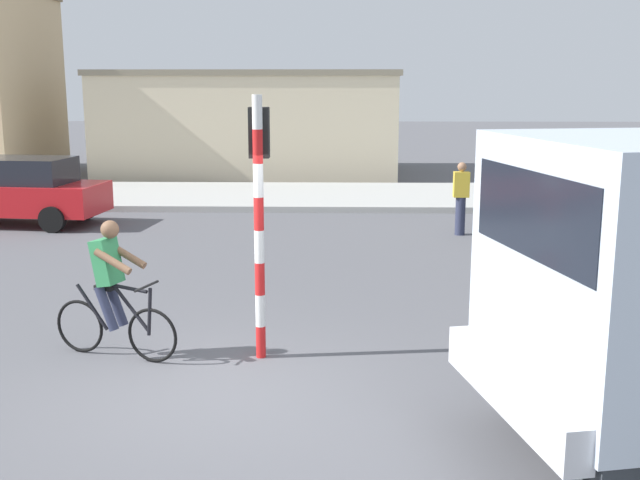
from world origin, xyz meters
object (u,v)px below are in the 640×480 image
pedestrian_near_kerb (461,197)px  cyclist (112,290)px  car_red_near (20,191)px  traffic_light_pole (259,191)px  car_white_mid (609,200)px

pedestrian_near_kerb → cyclist: bearing=-124.4°
cyclist → pedestrian_near_kerb: 9.64m
cyclist → car_red_near: bearing=118.3°
cyclist → pedestrian_near_kerb: size_ratio=1.06×
cyclist → traffic_light_pole: (1.80, 0.12, 1.20)m
cyclist → car_red_near: size_ratio=0.41×
traffic_light_pole → cyclist: bearing=-176.2°
car_red_near → pedestrian_near_kerb: pedestrian_near_kerb is taller
traffic_light_pole → pedestrian_near_kerb: size_ratio=1.98×
car_red_near → traffic_light_pole: bearing=-53.1°
car_white_mid → pedestrian_near_kerb: pedestrian_near_kerb is taller
car_red_near → car_white_mid: size_ratio=1.04×
cyclist → traffic_light_pole: bearing=3.8°
car_red_near → pedestrian_near_kerb: size_ratio=2.57×
traffic_light_pole → car_red_near: traffic_light_pole is taller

